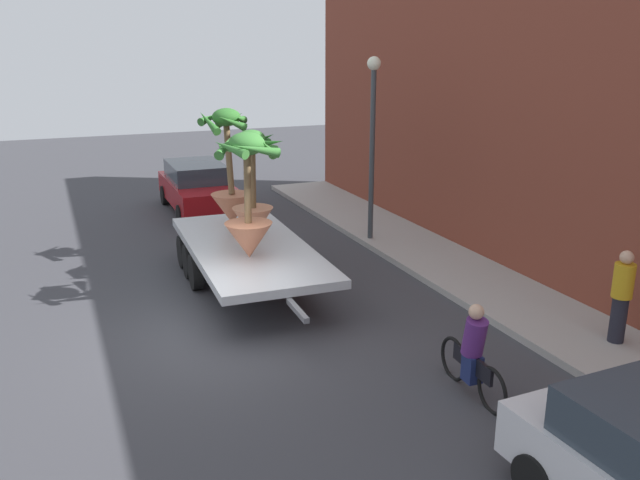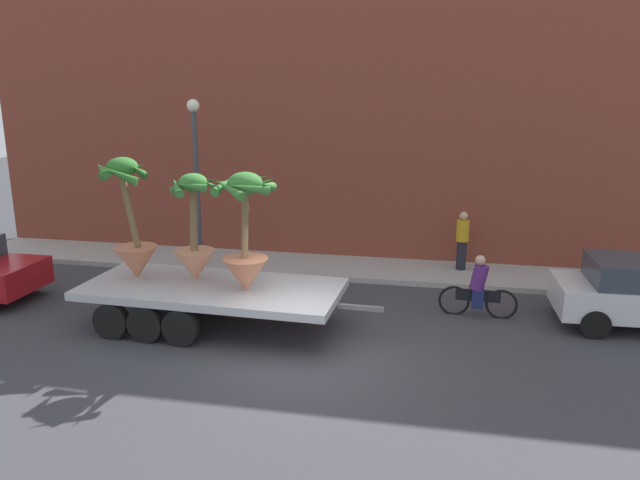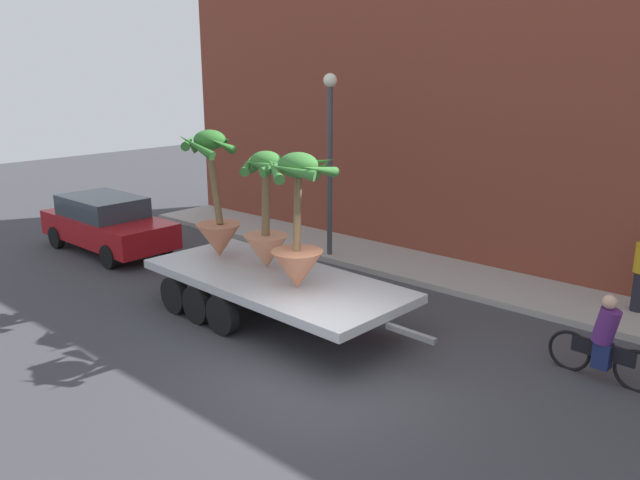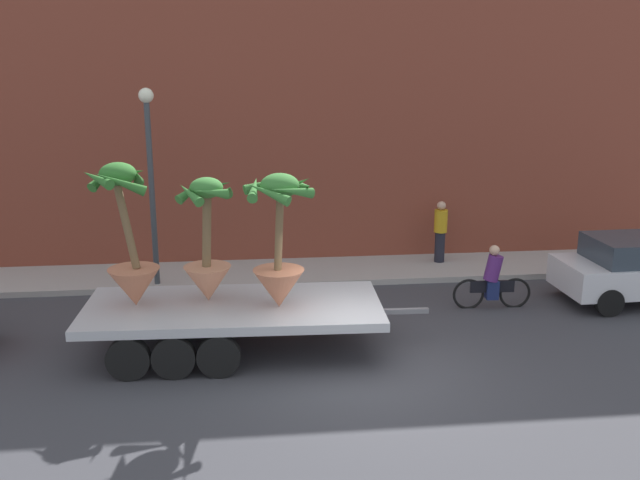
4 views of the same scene
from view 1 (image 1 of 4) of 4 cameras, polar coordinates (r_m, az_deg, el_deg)
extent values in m
plane|color=#38383D|center=(12.64, -8.43, -8.29)|extent=(60.00, 60.00, 0.00)
cube|color=#A39E99|center=(15.13, 14.58, -4.08)|extent=(24.00, 2.20, 0.15)
cube|color=brown|center=(15.35, 20.89, 11.28)|extent=(24.00, 1.20, 8.27)
cube|color=#B7BABF|center=(14.80, -6.20, -0.74)|extent=(5.91, 2.72, 0.18)
cylinder|color=black|center=(16.96, -3.90, -0.14)|extent=(0.81, 0.25, 0.80)
cylinder|color=black|center=(16.48, -11.74, -0.97)|extent=(0.81, 0.25, 0.80)
cylinder|color=black|center=(16.21, -3.06, -0.92)|extent=(0.81, 0.25, 0.80)
cylinder|color=black|center=(15.71, -11.26, -1.82)|extent=(0.81, 0.25, 0.80)
cylinder|color=black|center=(15.48, -2.15, -1.78)|extent=(0.81, 0.25, 0.80)
cylinder|color=black|center=(14.95, -10.73, -2.75)|extent=(0.81, 0.25, 0.80)
cube|color=slate|center=(11.77, -1.96, -6.12)|extent=(1.00, 0.14, 0.10)
cone|color=#C17251|center=(16.47, -7.65, 2.70)|extent=(1.00, 1.00, 0.76)
cylinder|color=brown|center=(16.29, -7.90, 7.22)|extent=(0.44, 0.15, 1.85)
ellipsoid|color=#2D6B28|center=(16.25, -8.12, 10.49)|extent=(0.69, 0.69, 0.43)
cone|color=#2D6B28|center=(15.92, -7.63, 10.08)|extent=(0.28, 0.76, 0.48)
cone|color=#2D6B28|center=(16.18, -6.88, 10.38)|extent=(0.73, 0.50, 0.32)
cone|color=#2D6B28|center=(16.61, -7.85, 10.33)|extent=(0.51, 0.74, 0.48)
cone|color=#2D6B28|center=(16.50, -9.40, 10.42)|extent=(0.75, 0.81, 0.33)
cone|color=#2D6B28|center=(16.05, -9.62, 10.05)|extent=(0.97, 0.41, 0.56)
cone|color=#C17251|center=(13.78, -6.17, -0.03)|extent=(1.00, 1.00, 0.76)
cylinder|color=brown|center=(13.46, -6.30, 4.84)|extent=(0.22, 0.15, 1.65)
ellipsoid|color=#387A33|center=(13.30, -6.38, 8.28)|extent=(0.74, 0.74, 0.46)
cone|color=#387A33|center=(12.86, -5.58, 7.82)|extent=(0.28, 1.01, 0.41)
cone|color=#387A33|center=(13.20, -4.50, 7.89)|extent=(0.86, 0.64, 0.55)
cone|color=#387A33|center=(13.61, -4.57, 8.36)|extent=(1.07, 0.53, 0.39)
cone|color=#387A33|center=(13.77, -6.73, 8.36)|extent=(0.30, 0.99, 0.41)
cone|color=#387A33|center=(13.43, -8.22, 8.05)|extent=(0.88, 0.65, 0.44)
cone|color=#387A33|center=(13.01, -7.79, 7.88)|extent=(0.89, 0.59, 0.36)
cone|color=tan|center=(15.20, -5.81, 1.50)|extent=(0.94, 0.94, 0.72)
cylinder|color=brown|center=(14.92, -5.92, 5.72)|extent=(0.25, 0.17, 1.58)
ellipsoid|color=#387A33|center=(14.77, -5.98, 8.70)|extent=(0.64, 0.64, 0.40)
cone|color=#387A33|center=(14.38, -5.34, 8.22)|extent=(0.27, 0.90, 0.48)
cone|color=#387A33|center=(14.81, -4.46, 8.58)|extent=(0.83, 0.37, 0.37)
cone|color=#387A33|center=(15.13, -5.25, 8.60)|extent=(0.71, 0.71, 0.50)
cone|color=#387A33|center=(15.01, -7.08, 8.54)|extent=(0.59, 0.74, 0.43)
cone|color=#387A33|center=(14.59, -7.03, 8.43)|extent=(0.70, 0.40, 0.31)
torus|color=black|center=(10.36, 14.68, -12.51)|extent=(0.74, 0.09, 0.74)
torus|color=black|center=(11.17, 11.47, -10.04)|extent=(0.74, 0.09, 0.74)
cube|color=black|center=(10.68, 13.07, -10.38)|extent=(1.04, 0.11, 0.28)
cylinder|color=#51236B|center=(10.48, 13.23, -8.18)|extent=(0.46, 0.36, 0.65)
sphere|color=tan|center=(10.32, 13.39, -6.07)|extent=(0.24, 0.24, 0.24)
cube|color=navy|center=(10.71, 13.04, -10.76)|extent=(0.29, 0.25, 0.44)
cylinder|color=black|center=(9.79, 25.72, -15.75)|extent=(0.65, 0.22, 0.64)
cylinder|color=black|center=(8.71, 18.14, -19.15)|extent=(0.65, 0.22, 0.64)
cube|color=maroon|center=(21.76, -10.50, 4.13)|extent=(4.54, 1.86, 0.70)
cube|color=#2D3842|center=(21.86, -10.71, 5.86)|extent=(2.50, 1.66, 0.56)
cylinder|color=black|center=(20.64, -7.25, 2.60)|extent=(0.64, 0.20, 0.64)
cylinder|color=black|center=(20.28, -11.95, 2.11)|extent=(0.64, 0.20, 0.64)
cylinder|color=black|center=(23.42, -9.15, 4.21)|extent=(0.64, 0.20, 0.64)
cylinder|color=black|center=(23.11, -13.31, 3.80)|extent=(0.64, 0.20, 0.64)
cylinder|color=black|center=(12.96, 24.41, -6.27)|extent=(0.28, 0.28, 0.85)
cylinder|color=gold|center=(12.71, 24.80, -3.21)|extent=(0.36, 0.36, 0.62)
sphere|color=tan|center=(12.58, 25.04, -1.37)|extent=(0.24, 0.24, 0.24)
cylinder|color=#383D42|center=(17.68, 4.52, 7.21)|extent=(0.14, 0.14, 4.50)
sphere|color=#EAEACC|center=(17.45, 4.70, 15.00)|extent=(0.36, 0.36, 0.36)
camera|label=2|loc=(12.04, -68.36, 6.80)|focal=34.42mm
camera|label=3|loc=(6.66, -64.89, 4.82)|focal=34.60mm
camera|label=4|loc=(16.35, -59.51, 10.45)|focal=40.10mm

